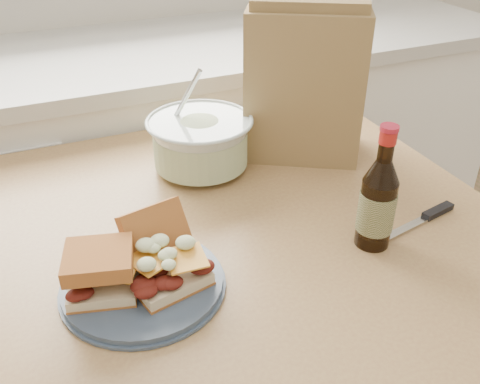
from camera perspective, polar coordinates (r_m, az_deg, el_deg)
name	(u,v)px	position (r m, az deg, el deg)	size (l,w,h in m)	color
cabinet_run	(137,189)	(1.80, -10.89, 0.29)	(2.50, 0.64, 0.94)	white
dining_table	(240,291)	(1.02, 0.03, -10.51)	(1.01, 1.01, 0.83)	tan
plate	(143,284)	(0.85, -10.29, -9.62)	(0.25, 0.25, 0.02)	#3B4A5F
sandwich_left	(100,271)	(0.82, -14.66, -8.20)	(0.12, 0.11, 0.07)	beige
sandwich_right	(163,256)	(0.83, -8.21, -6.81)	(0.13, 0.17, 0.09)	beige
coleslaw_bowl	(200,145)	(1.13, -4.24, 5.05)	(0.22, 0.22, 0.22)	silver
beer_bottle	(378,202)	(0.91, 14.46, -1.06)	(0.06, 0.06, 0.22)	black
knife	(430,215)	(1.05, 19.58, -2.34)	(0.18, 0.05, 0.01)	silver
paper_bag	(304,83)	(1.17, 6.86, 11.43)	(0.24, 0.16, 0.32)	#9C7B4B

